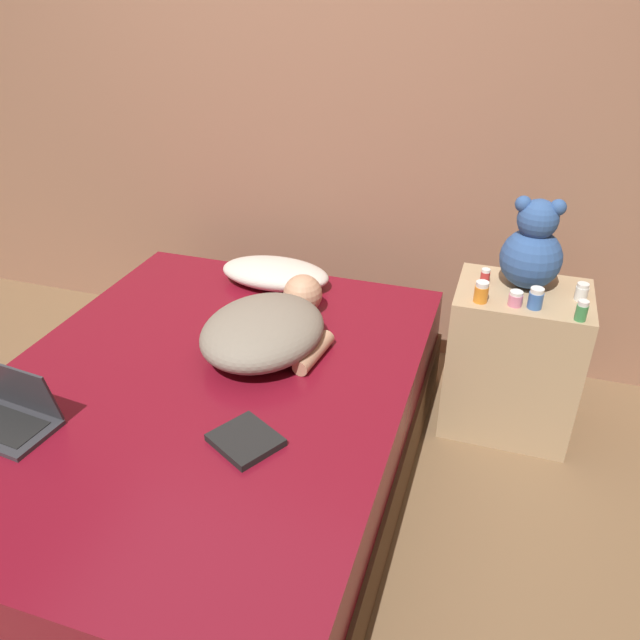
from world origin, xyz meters
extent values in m
plane|color=brown|center=(0.00, 0.00, 0.00)|extent=(12.00, 12.00, 0.00)
cube|color=#996B51|center=(0.00, 1.23, 1.30)|extent=(8.00, 0.06, 2.60)
cube|color=#4C331E|center=(0.00, 0.00, 0.13)|extent=(1.47, 1.91, 0.26)
cube|color=maroon|center=(0.00, 0.00, 0.38)|extent=(1.44, 1.87, 0.23)
cube|color=tan|center=(1.06, 0.74, 0.32)|extent=(0.52, 0.40, 0.65)
ellipsoid|color=beige|center=(-0.02, 0.77, 0.55)|extent=(0.50, 0.27, 0.11)
ellipsoid|color=gray|center=(0.14, 0.25, 0.58)|extent=(0.50, 0.58, 0.18)
sphere|color=tan|center=(0.18, 0.58, 0.57)|extent=(0.16, 0.16, 0.16)
cylinder|color=tan|center=(0.34, 0.25, 0.52)|extent=(0.09, 0.25, 0.06)
cube|color=#333338|center=(-0.47, -0.43, 0.50)|extent=(0.36, 0.23, 0.02)
cube|color=black|center=(-0.47, -0.43, 0.51)|extent=(0.29, 0.17, 0.00)
cube|color=#333338|center=(-0.47, -0.35, 0.60)|extent=(0.34, 0.08, 0.19)
cube|color=black|center=(-0.47, -0.35, 0.60)|extent=(0.30, 0.07, 0.16)
sphere|color=#335693|center=(1.06, 0.79, 0.76)|extent=(0.24, 0.24, 0.24)
sphere|color=#335693|center=(1.06, 0.79, 0.93)|extent=(0.16, 0.16, 0.16)
sphere|color=#335693|center=(0.99, 0.79, 0.98)|extent=(0.06, 0.06, 0.06)
sphere|color=#335693|center=(1.12, 0.79, 0.98)|extent=(0.06, 0.06, 0.06)
cylinder|color=#3D8E4C|center=(1.25, 0.57, 0.68)|extent=(0.04, 0.04, 0.06)
cylinder|color=white|center=(1.25, 0.57, 0.71)|extent=(0.04, 0.04, 0.02)
cylinder|color=#3866B2|center=(1.09, 0.61, 0.68)|extent=(0.05, 0.05, 0.06)
cylinder|color=white|center=(1.09, 0.61, 0.72)|extent=(0.05, 0.05, 0.02)
cylinder|color=orange|center=(0.89, 0.60, 0.68)|extent=(0.05, 0.05, 0.06)
cylinder|color=white|center=(0.89, 0.60, 0.72)|extent=(0.05, 0.05, 0.02)
cylinder|color=pink|center=(1.02, 0.61, 0.67)|extent=(0.05, 0.05, 0.05)
cylinder|color=white|center=(1.02, 0.61, 0.70)|extent=(0.05, 0.05, 0.01)
cylinder|color=#B72D2D|center=(0.89, 0.77, 0.67)|extent=(0.04, 0.04, 0.05)
cylinder|color=white|center=(0.89, 0.77, 0.70)|extent=(0.03, 0.03, 0.01)
cylinder|color=white|center=(1.26, 0.73, 0.67)|extent=(0.05, 0.05, 0.05)
cylinder|color=white|center=(1.26, 0.73, 0.71)|extent=(0.04, 0.04, 0.02)
cube|color=black|center=(0.29, -0.25, 0.50)|extent=(0.25, 0.24, 0.02)
camera|label=1|loc=(0.96, -1.57, 1.78)|focal=35.00mm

